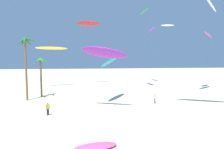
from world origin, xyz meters
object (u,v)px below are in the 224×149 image
at_px(flying_kite_2, 111,61).
at_px(flying_kite_4, 145,11).
at_px(palm_tree_3, 26,49).
at_px(flying_kite_10, 208,35).
at_px(palm_tree_4, 41,65).
at_px(flying_kite_5, 88,23).
at_px(flying_kite_7, 167,25).
at_px(person_near_left, 155,98).
at_px(flying_kite_1, 151,30).
at_px(flying_kite_3, 104,52).
at_px(flying_kite_6, 211,4).
at_px(person_mid_field, 48,108).
at_px(grounded_kite_0, 95,147).
at_px(flying_kite_8, 52,48).

relative_size(flying_kite_2, flying_kite_4, 0.47).
xyz_separation_m(palm_tree_3, flying_kite_4, (24.78, 10.77, 10.27)).
distance_m(flying_kite_2, flying_kite_10, 28.03).
bearing_deg(flying_kite_4, palm_tree_4, -160.93).
height_order(palm_tree_3, flying_kite_2, palm_tree_3).
xyz_separation_m(flying_kite_5, flying_kite_7, (27.92, 6.81, 1.62)).
bearing_deg(flying_kite_7, person_near_left, -118.60).
bearing_deg(palm_tree_3, flying_kite_7, 35.09).
height_order(flying_kite_1, flying_kite_5, flying_kite_5).
bearing_deg(flying_kite_3, flying_kite_6, 22.23).
height_order(flying_kite_3, person_near_left, flying_kite_3).
distance_m(flying_kite_1, person_mid_field, 43.13).
distance_m(flying_kite_6, grounded_kite_0, 38.15).
distance_m(palm_tree_3, flying_kite_6, 37.71).
bearing_deg(flying_kite_8, person_mid_field, -81.86).
height_order(flying_kite_5, flying_kite_8, flying_kite_5).
relative_size(palm_tree_4, flying_kite_2, 0.80).
xyz_separation_m(palm_tree_4, flying_kite_1, (29.11, 18.79, 10.32)).
distance_m(flying_kite_4, flying_kite_10, 16.67).
height_order(palm_tree_3, flying_kite_10, flying_kite_10).
bearing_deg(flying_kite_8, flying_kite_2, -54.38).
relative_size(palm_tree_3, flying_kite_8, 1.03).
bearing_deg(flying_kite_1, person_near_left, -109.85).
bearing_deg(flying_kite_7, flying_kite_1, -144.53).
xyz_separation_m(flying_kite_3, flying_kite_10, (27.40, 14.88, 5.16)).
distance_m(flying_kite_8, flying_kite_10, 39.46).
xyz_separation_m(flying_kite_7, flying_kite_8, (-37.46, -11.54, -9.17)).
distance_m(palm_tree_4, flying_kite_5, 23.18).
xyz_separation_m(flying_kite_3, flying_kite_8, (-11.02, 23.30, 2.04)).
bearing_deg(flying_kite_1, flying_kite_8, -168.97).
xyz_separation_m(flying_kite_8, person_near_left, (19.46, -21.49, -9.17)).
relative_size(flying_kite_4, flying_kite_10, 1.39).
xyz_separation_m(flying_kite_8, flying_kite_10, (38.43, -8.43, 3.12)).
relative_size(flying_kite_3, flying_kite_8, 0.88).
bearing_deg(flying_kite_4, flying_kite_3, -123.78).
xyz_separation_m(flying_kite_2, flying_kite_4, (10.37, 12.77, 12.25)).
relative_size(flying_kite_1, flying_kite_8, 1.67).
height_order(flying_kite_2, person_mid_field, flying_kite_2).
relative_size(flying_kite_5, flying_kite_8, 1.75).
relative_size(flying_kite_6, grounded_kite_0, 5.66).
distance_m(palm_tree_3, flying_kite_4, 28.90).
bearing_deg(flying_kite_10, flying_kite_3, -151.50).
bearing_deg(person_near_left, grounded_kite_0, -128.04).
bearing_deg(person_mid_field, flying_kite_2, 38.74).
height_order(flying_kite_2, flying_kite_5, flying_kite_5).
bearing_deg(palm_tree_4, palm_tree_3, -121.96).
relative_size(flying_kite_4, flying_kite_8, 1.86).
distance_m(flying_kite_7, person_near_left, 41.85).
height_order(flying_kite_7, grounded_kite_0, flying_kite_7).
height_order(flying_kite_1, person_mid_field, flying_kite_1).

